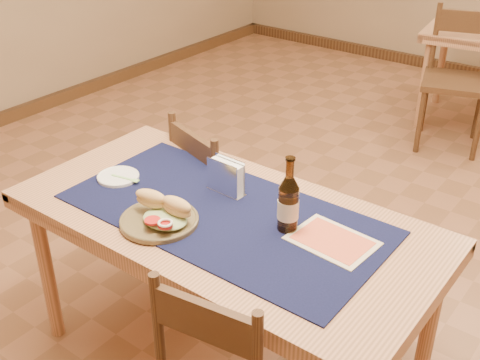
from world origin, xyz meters
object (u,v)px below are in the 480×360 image
Objects in this scene: sandwich_plate at (161,216)px; beer_bottle at (288,203)px; chair_main_far at (221,200)px; main_table at (224,233)px; napkin_holder at (226,177)px.

beer_bottle is (0.38, 0.24, 0.07)m from sandwich_plate.
main_table is at bearing -49.92° from chair_main_far.
sandwich_plate is at bearing -98.70° from napkin_holder.
chair_main_far is at bearing 110.68° from sandwich_plate.
napkin_holder reaches higher than main_table.
main_table is at bearing 54.24° from sandwich_plate.
chair_main_far is 3.12× the size of sandwich_plate.
beer_bottle is (0.61, -0.39, 0.40)m from chair_main_far.
main_table is at bearing -55.44° from napkin_holder.
beer_bottle reaches higher than sandwich_plate.
beer_bottle is (0.24, 0.05, 0.19)m from main_table.
napkin_holder reaches higher than sandwich_plate.
napkin_holder is at bearing 167.92° from beer_bottle.
sandwich_plate is (0.24, -0.63, 0.32)m from chair_main_far.
sandwich_plate is 0.45m from beer_bottle.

